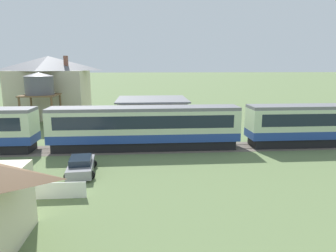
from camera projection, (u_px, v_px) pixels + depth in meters
passenger_train at (148, 126)px, 28.92m from camera, size 96.00×2.85×4.15m
railway_track at (156, 148)px, 29.44m from camera, size 137.21×3.60×0.04m
station_building at (152, 112)px, 40.11m from camera, size 9.22×9.59×3.68m
station_house_grey_roof at (50, 86)px, 46.30m from camera, size 11.73×8.98×9.39m
water_tower at (39, 85)px, 39.45m from camera, size 4.48×4.48×7.13m
parked_car_grey at (81, 166)px, 22.50m from camera, size 2.42×4.26×1.33m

